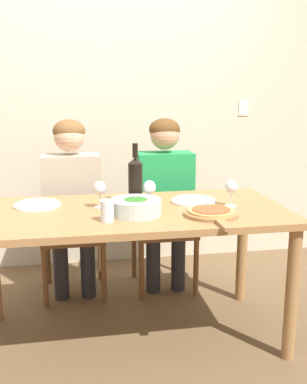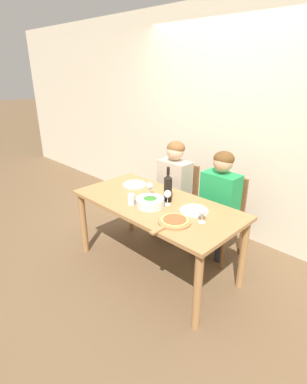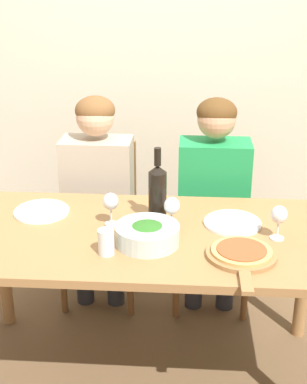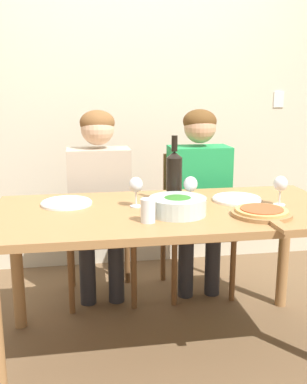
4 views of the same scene
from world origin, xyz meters
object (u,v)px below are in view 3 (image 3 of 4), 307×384
pizza_on_board (242,254)px  wine_bottle (157,192)px  dinner_plate_left (42,211)px  wine_glass_centre (172,207)px  person_man (214,188)px  chair_right (211,219)px  wine_glass_right (279,216)px  dinner_plate_right (232,222)px  broccoli_bowl (147,234)px  water_tumbler (106,242)px  wine_glass_left (111,203)px  person_woman (97,185)px  chair_left (102,216)px

pizza_on_board → wine_bottle: bearing=138.5°
dinner_plate_left → wine_glass_centre: size_ratio=1.71×
person_man → wine_glass_centre: bearing=-109.5°
chair_right → wine_glass_right: size_ratio=6.00×
dinner_plate_right → wine_glass_centre: size_ratio=1.71×
chair_right → wine_glass_centre: bearing=-106.5°
broccoli_bowl → pizza_on_board: bearing=-13.9°
wine_glass_centre → water_tumbler: bearing=-136.3°
pizza_on_board → wine_glass_left: wine_glass_left is taller
water_tumbler → wine_glass_centre: bearing=43.7°
broccoli_bowl → dinner_plate_left: bearing=152.5°
dinner_plate_left → pizza_on_board: pizza_on_board is taller
chair_right → water_tumbler: chair_right is taller
chair_right → person_man: size_ratio=0.75×
wine_glass_left → wine_glass_right: (0.72, -0.09, 0.00)m
wine_glass_left → water_tumbler: wine_glass_left is taller
dinner_plate_right → dinner_plate_left: bearing=175.9°
chair_right → dinner_plate_right: 0.69m
pizza_on_board → dinner_plate_left: bearing=158.0°
person_woman → chair_right: bearing=10.0°
person_woman → wine_glass_centre: (0.43, -0.58, 0.14)m
pizza_on_board → water_tumbler: size_ratio=3.98×
broccoli_bowl → pizza_on_board: broccoli_bowl is taller
broccoli_bowl → wine_glass_right: (0.54, 0.08, 0.06)m
broccoli_bowl → wine_glass_right: bearing=8.3°
wine_bottle → dinner_plate_left: (-0.55, 0.05, -0.13)m
dinner_plate_left → wine_glass_centre: (0.61, -0.13, 0.10)m
broccoli_bowl → water_tumbler: (-0.16, -0.10, 0.01)m
person_man → dinner_plate_right: bearing=-82.9°
chair_right → broccoli_bowl: (-0.30, -0.83, 0.32)m
person_woman → wine_glass_left: (0.16, -0.55, 0.14)m
pizza_on_board → wine_glass_left: size_ratio=2.79×
person_woman → wine_bottle: bearing=-54.5°
chair_right → dinner_plate_right: chair_right is taller
person_woman → water_tumbler: person_woman is taller
wine_glass_left → wine_glass_centre: same height
wine_glass_right → pizza_on_board: bearing=-133.3°
broccoli_bowl → dinner_plate_right: bearing=29.4°
wine_bottle → wine_glass_centre: size_ratio=2.30×
person_man → pizza_on_board: size_ratio=2.87×
wine_glass_centre → dinner_plate_left: bearing=168.1°
wine_glass_right → wine_glass_centre: same height
wine_bottle → chair_left: bearing=120.3°
wine_bottle → wine_glass_right: size_ratio=2.30×
wine_bottle → dinner_plate_right: bearing=-1.8°
person_man → water_tumbler: (-0.46, -0.82, 0.09)m
chair_right → pizza_on_board: chair_right is taller
wine_glass_left → water_tumbler: (0.02, -0.27, -0.05)m
chair_left → wine_glass_centre: 0.90m
person_man → dinner_plate_right: size_ratio=4.69×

